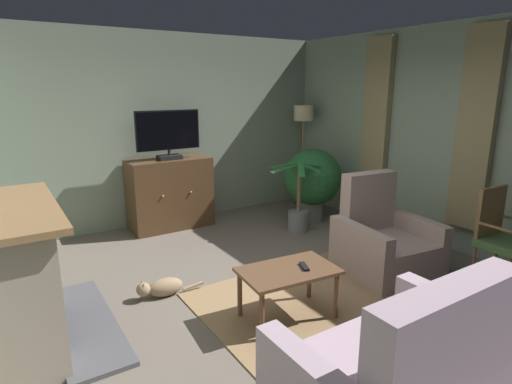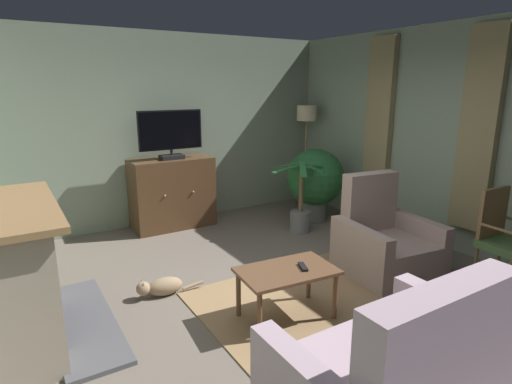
{
  "view_description": "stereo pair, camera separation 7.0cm",
  "coord_description": "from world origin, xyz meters",
  "px_view_note": "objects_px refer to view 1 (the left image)",
  "views": [
    {
      "loc": [
        -2.31,
        -3.23,
        2.05
      ],
      "look_at": [
        -0.1,
        0.24,
        1.0
      ],
      "focal_mm": 29.2,
      "sensor_mm": 36.0,
      "label": 1
    },
    {
      "loc": [
        -2.25,
        -3.26,
        2.05
      ],
      "look_at": [
        -0.1,
        0.24,
        1.0
      ],
      "focal_mm": 29.2,
      "sensor_mm": 36.0,
      "label": 2
    }
  ],
  "objects_px": {
    "fireplace": "(22,280)",
    "tv_cabinet": "(170,195)",
    "television": "(168,133)",
    "potted_plant_small_fern_corner": "(313,179)",
    "sofa_floral": "(398,377)",
    "side_chair_mid_row": "(500,234)",
    "cat": "(162,287)",
    "floor_lamp": "(303,126)",
    "potted_plant_leafy_by_curtain": "(298,212)",
    "coffee_table": "(288,276)",
    "armchair_facing_sofa": "(384,243)",
    "tv_remote": "(304,266)"
  },
  "relations": [
    {
      "from": "fireplace",
      "to": "tv_cabinet",
      "type": "xyz_separation_m",
      "value": [
        2.06,
        2.12,
        -0.07
      ]
    },
    {
      "from": "television",
      "to": "potted_plant_small_fern_corner",
      "type": "distance_m",
      "value": 2.27
    },
    {
      "from": "sofa_floral",
      "to": "side_chair_mid_row",
      "type": "distance_m",
      "value": 2.63
    },
    {
      "from": "cat",
      "to": "floor_lamp",
      "type": "distance_m",
      "value": 3.96
    },
    {
      "from": "tv_cabinet",
      "to": "side_chair_mid_row",
      "type": "xyz_separation_m",
      "value": [
        2.27,
        -3.58,
        0.04
      ]
    },
    {
      "from": "potted_plant_small_fern_corner",
      "to": "potted_plant_leafy_by_curtain",
      "type": "bearing_deg",
      "value": -149.41
    },
    {
      "from": "coffee_table",
      "to": "tv_cabinet",
      "type": "bearing_deg",
      "value": 89.0
    },
    {
      "from": "coffee_table",
      "to": "potted_plant_leafy_by_curtain",
      "type": "bearing_deg",
      "value": 49.67
    },
    {
      "from": "tv_cabinet",
      "to": "sofa_floral",
      "type": "relative_size",
      "value": 0.84
    },
    {
      "from": "potted_plant_small_fern_corner",
      "to": "floor_lamp",
      "type": "height_order",
      "value": "floor_lamp"
    },
    {
      "from": "tv_cabinet",
      "to": "side_chair_mid_row",
      "type": "height_order",
      "value": "tv_cabinet"
    },
    {
      "from": "television",
      "to": "armchair_facing_sofa",
      "type": "bearing_deg",
      "value": -61.37
    },
    {
      "from": "sofa_floral",
      "to": "potted_plant_small_fern_corner",
      "type": "xyz_separation_m",
      "value": [
        2.23,
        3.46,
        0.3
      ]
    },
    {
      "from": "sofa_floral",
      "to": "floor_lamp",
      "type": "relative_size",
      "value": 0.81
    },
    {
      "from": "coffee_table",
      "to": "armchair_facing_sofa",
      "type": "bearing_deg",
      "value": 8.64
    },
    {
      "from": "tv_remote",
      "to": "sofa_floral",
      "type": "height_order",
      "value": "sofa_floral"
    },
    {
      "from": "potted_plant_small_fern_corner",
      "to": "floor_lamp",
      "type": "distance_m",
      "value": 1.12
    },
    {
      "from": "tv_remote",
      "to": "coffee_table",
      "type": "bearing_deg",
      "value": -86.68
    },
    {
      "from": "fireplace",
      "to": "coffee_table",
      "type": "distance_m",
      "value": 2.19
    },
    {
      "from": "sofa_floral",
      "to": "armchair_facing_sofa",
      "type": "xyz_separation_m",
      "value": [
        1.71,
        1.59,
        -0.03
      ]
    },
    {
      "from": "armchair_facing_sofa",
      "to": "sofa_floral",
      "type": "bearing_deg",
      "value": -137.11
    },
    {
      "from": "television",
      "to": "coffee_table",
      "type": "distance_m",
      "value": 3.08
    },
    {
      "from": "tv_cabinet",
      "to": "coffee_table",
      "type": "xyz_separation_m",
      "value": [
        -0.05,
        -2.97,
        -0.08
      ]
    },
    {
      "from": "tv_cabinet",
      "to": "floor_lamp",
      "type": "distance_m",
      "value": 2.55
    },
    {
      "from": "tv_cabinet",
      "to": "tv_remote",
      "type": "relative_size",
      "value": 6.93
    },
    {
      "from": "tv_cabinet",
      "to": "tv_remote",
      "type": "distance_m",
      "value": 3.02
    },
    {
      "from": "tv_cabinet",
      "to": "potted_plant_small_fern_corner",
      "type": "height_order",
      "value": "potted_plant_small_fern_corner"
    },
    {
      "from": "television",
      "to": "tv_remote",
      "type": "bearing_deg",
      "value": -88.28
    },
    {
      "from": "fireplace",
      "to": "side_chair_mid_row",
      "type": "distance_m",
      "value": 4.57
    },
    {
      "from": "potted_plant_leafy_by_curtain",
      "to": "potted_plant_small_fern_corner",
      "type": "height_order",
      "value": "potted_plant_small_fern_corner"
    },
    {
      "from": "television",
      "to": "floor_lamp",
      "type": "relative_size",
      "value": 0.53
    },
    {
      "from": "coffee_table",
      "to": "potted_plant_small_fern_corner",
      "type": "xyz_separation_m",
      "value": [
        2.04,
        2.1,
        0.24
      ]
    },
    {
      "from": "tv_remote",
      "to": "potted_plant_small_fern_corner",
      "type": "height_order",
      "value": "potted_plant_small_fern_corner"
    },
    {
      "from": "tv_remote",
      "to": "television",
      "type": "bearing_deg",
      "value": -156.11
    },
    {
      "from": "sofa_floral",
      "to": "side_chair_mid_row",
      "type": "xyz_separation_m",
      "value": [
        2.51,
        0.75,
        0.18
      ]
    },
    {
      "from": "tv_cabinet",
      "to": "coffee_table",
      "type": "relative_size",
      "value": 1.31
    },
    {
      "from": "floor_lamp",
      "to": "tv_remote",
      "type": "bearing_deg",
      "value": -128.33
    },
    {
      "from": "coffee_table",
      "to": "potted_plant_leafy_by_curtain",
      "type": "xyz_separation_m",
      "value": [
        1.52,
        1.8,
        -0.13
      ]
    },
    {
      "from": "potted_plant_leafy_by_curtain",
      "to": "floor_lamp",
      "type": "relative_size",
      "value": 0.59
    },
    {
      "from": "tv_remote",
      "to": "cat",
      "type": "xyz_separation_m",
      "value": [
        -0.96,
        1.04,
        -0.39
      ]
    },
    {
      "from": "fireplace",
      "to": "tv_remote",
      "type": "distance_m",
      "value": 2.33
    },
    {
      "from": "armchair_facing_sofa",
      "to": "potted_plant_leafy_by_curtain",
      "type": "height_order",
      "value": "armchair_facing_sofa"
    },
    {
      "from": "tv_remote",
      "to": "sofa_floral",
      "type": "distance_m",
      "value": 1.36
    },
    {
      "from": "tv_cabinet",
      "to": "armchair_facing_sofa",
      "type": "xyz_separation_m",
      "value": [
        1.47,
        -2.74,
        -0.16
      ]
    },
    {
      "from": "side_chair_mid_row",
      "to": "potted_plant_leafy_by_curtain",
      "type": "xyz_separation_m",
      "value": [
        -0.79,
        2.4,
        -0.25
      ]
    },
    {
      "from": "coffee_table",
      "to": "floor_lamp",
      "type": "distance_m",
      "value": 3.87
    },
    {
      "from": "side_chair_mid_row",
      "to": "floor_lamp",
      "type": "xyz_separation_m",
      "value": [
        0.12,
        3.46,
        0.85
      ]
    },
    {
      "from": "side_chair_mid_row",
      "to": "potted_plant_small_fern_corner",
      "type": "xyz_separation_m",
      "value": [
        -0.28,
        2.71,
        0.12
      ]
    },
    {
      "from": "armchair_facing_sofa",
      "to": "tv_cabinet",
      "type": "bearing_deg",
      "value": 118.17
    },
    {
      "from": "tv_remote",
      "to": "potted_plant_leafy_by_curtain",
      "type": "relative_size",
      "value": 0.16
    }
  ]
}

